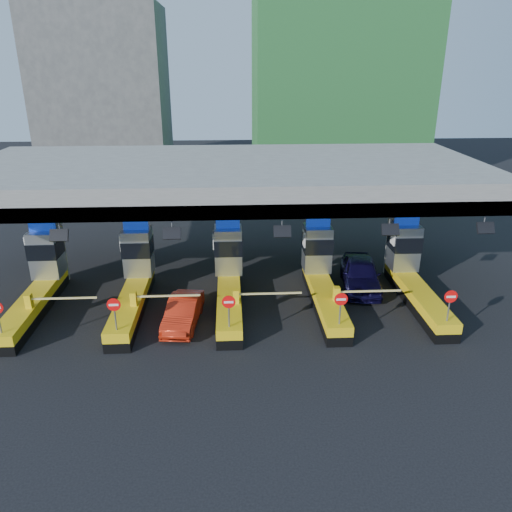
{
  "coord_description": "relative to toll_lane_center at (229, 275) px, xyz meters",
  "views": [
    {
      "loc": [
        0.14,
        -24.36,
        12.1
      ],
      "look_at": [
        1.45,
        0.0,
        2.59
      ],
      "focal_mm": 35.0,
      "sensor_mm": 36.0,
      "label": 1
    }
  ],
  "objects": [
    {
      "name": "toll_lane_right",
      "position": [
        5.0,
        0.0,
        0.0
      ],
      "size": [
        4.43,
        8.0,
        4.16
      ],
      "color": "black",
      "rests_on": "ground"
    },
    {
      "name": "toll_lane_center",
      "position": [
        0.0,
        0.0,
        0.0
      ],
      "size": [
        4.43,
        8.0,
        4.16
      ],
      "color": "black",
      "rests_on": "ground"
    },
    {
      "name": "ground",
      "position": [
        -0.0,
        -0.28,
        -1.4
      ],
      "size": [
        120.0,
        120.0,
        0.0
      ],
      "primitive_type": "plane",
      "color": "black",
      "rests_on": "ground"
    },
    {
      "name": "bg_building_concrete",
      "position": [
        -14.0,
        35.72,
        7.6
      ],
      "size": [
        14.0,
        10.0,
        18.0
      ],
      "primitive_type": "cube",
      "color": "#4C4C49",
      "rests_on": "ground"
    },
    {
      "name": "toll_lane_far_left",
      "position": [
        -10.0,
        0.0,
        0.0
      ],
      "size": [
        4.43,
        8.0,
        4.16
      ],
      "color": "black",
      "rests_on": "ground"
    },
    {
      "name": "van",
      "position": [
        7.49,
        1.05,
        -0.52
      ],
      "size": [
        2.77,
        5.37,
        1.75
      ],
      "primitive_type": "imported",
      "rotation": [
        0.0,
        0.0,
        -0.14
      ],
      "color": "black",
      "rests_on": "ground"
    },
    {
      "name": "red_car",
      "position": [
        -2.26,
        -2.76,
        -0.72
      ],
      "size": [
        1.92,
        4.25,
        1.35
      ],
      "primitive_type": "imported",
      "rotation": [
        0.0,
        0.0,
        -0.12
      ],
      "color": "red",
      "rests_on": "ground"
    },
    {
      "name": "toll_lane_left",
      "position": [
        -5.0,
        0.0,
        0.0
      ],
      "size": [
        4.43,
        8.0,
        4.16
      ],
      "color": "black",
      "rests_on": "ground"
    },
    {
      "name": "toll_lane_far_right",
      "position": [
        10.0,
        0.0,
        0.0
      ],
      "size": [
        4.43,
        8.0,
        4.16
      ],
      "color": "black",
      "rests_on": "ground"
    },
    {
      "name": "toll_canopy",
      "position": [
        -0.0,
        2.59,
        4.74
      ],
      "size": [
        28.0,
        12.09,
        7.0
      ],
      "color": "slate",
      "rests_on": "ground"
    },
    {
      "name": "bg_building_scaffold",
      "position": [
        12.0,
        31.72,
        12.6
      ],
      "size": [
        18.0,
        12.0,
        28.0
      ],
      "primitive_type": "cube",
      "color": "#1E5926",
      "rests_on": "ground"
    }
  ]
}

